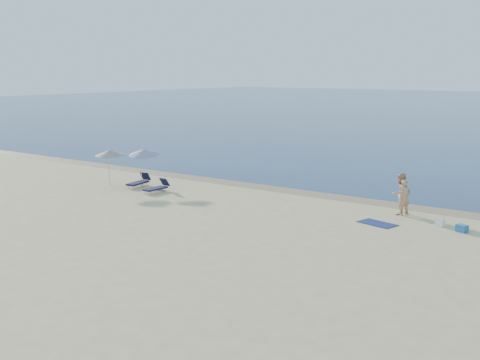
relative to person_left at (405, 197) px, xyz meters
name	(u,v)px	position (x,y,z in m)	size (l,w,h in m)	color
ground	(4,326)	(-4.04, -17.57, -0.83)	(160.00, 160.00, 0.00)	tan
wet_sand_strip	(341,197)	(-4.04, 1.83, -0.82)	(240.00, 1.60, 0.00)	#847254
person_left	(405,197)	(0.00, 0.00, 0.00)	(0.60, 0.40, 1.65)	tan
person_right	(400,194)	(-0.26, 0.10, 0.12)	(0.92, 0.72, 1.90)	tan
beach_towel	(377,223)	(-0.37, -2.14, -0.81)	(1.60, 0.89, 0.03)	navy
white_bag	(440,223)	(1.93, -0.93, -0.69)	(0.33, 0.28, 0.28)	white
blue_cooler	(462,228)	(2.95, -1.39, -0.67)	(0.44, 0.31, 0.31)	#1E60A4
umbrella_near	(144,152)	(-14.47, -1.82, 1.13)	(2.32, 2.33, 2.29)	silver
umbrella_far	(110,153)	(-15.95, -3.03, 1.10)	(2.06, 2.07, 2.18)	silver
lounger_left	(139,182)	(-14.66, -2.10, -0.56)	(0.75, 1.70, 0.73)	#141539
lounger_right	(157,187)	(-12.73, -2.68, -0.57)	(0.58, 1.59, 0.70)	#151C3B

